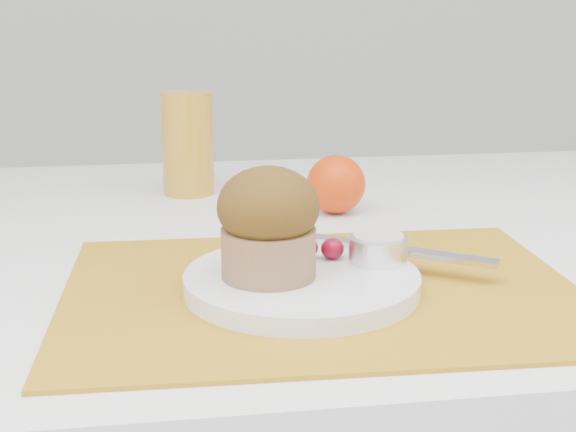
{
  "coord_description": "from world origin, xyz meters",
  "views": [
    {
      "loc": [
        -0.11,
        -0.8,
        1.0
      ],
      "look_at": [
        -0.0,
        -0.07,
        0.8
      ],
      "focal_mm": 50.0,
      "sensor_mm": 36.0,
      "label": 1
    }
  ],
  "objects": [
    {
      "name": "placemat",
      "position": [
        0.01,
        -0.15,
        0.75
      ],
      "size": [
        0.46,
        0.34,
        0.0
      ],
      "primitive_type": "cube",
      "rotation": [
        0.0,
        0.0,
        -0.03
      ],
      "color": "#B88019",
      "rests_on": "table"
    },
    {
      "name": "plate",
      "position": [
        -0.0,
        -0.15,
        0.76
      ],
      "size": [
        0.22,
        0.22,
        0.02
      ],
      "primitive_type": "cylinder",
      "rotation": [
        0.0,
        0.0,
        -0.06
      ],
      "color": "white",
      "rests_on": "placemat"
    },
    {
      "name": "ramekin",
      "position": [
        0.07,
        -0.13,
        0.78
      ],
      "size": [
        0.07,
        0.07,
        0.02
      ],
      "primitive_type": "cylinder",
      "rotation": [
        0.0,
        0.0,
        0.26
      ],
      "color": "silver",
      "rests_on": "plate"
    },
    {
      "name": "cream",
      "position": [
        0.07,
        -0.13,
        0.79
      ],
      "size": [
        0.06,
        0.06,
        0.01
      ],
      "primitive_type": "cylinder",
      "rotation": [
        0.0,
        0.0,
        0.27
      ],
      "color": "beige",
      "rests_on": "ramekin"
    },
    {
      "name": "raspberry_near",
      "position": [
        0.01,
        -0.11,
        0.78
      ],
      "size": [
        0.02,
        0.02,
        0.02
      ],
      "primitive_type": "ellipsoid",
      "color": "#590402",
      "rests_on": "plate"
    },
    {
      "name": "raspberry_far",
      "position": [
        0.03,
        -0.11,
        0.78
      ],
      "size": [
        0.02,
        0.02,
        0.02
      ],
      "primitive_type": "ellipsoid",
      "color": "#5E0214",
      "rests_on": "plate"
    },
    {
      "name": "butter_knife",
      "position": [
        0.09,
        -0.1,
        0.77
      ],
      "size": [
        0.18,
        0.13,
        0.01
      ],
      "primitive_type": "cube",
      "rotation": [
        0.0,
        0.0,
        -0.61
      ],
      "color": "silver",
      "rests_on": "plate"
    },
    {
      "name": "orange",
      "position": [
        0.08,
        0.12,
        0.79
      ],
      "size": [
        0.07,
        0.07,
        0.07
      ],
      "primitive_type": "sphere",
      "color": "#E83E08",
      "rests_on": "table"
    },
    {
      "name": "juice_glass",
      "position": [
        -0.09,
        0.24,
        0.82
      ],
      "size": [
        0.08,
        0.08,
        0.13
      ],
      "primitive_type": "cylinder",
      "rotation": [
        0.0,
        0.0,
        -0.22
      ],
      "color": "gold",
      "rests_on": "table"
    },
    {
      "name": "muffin",
      "position": [
        -0.03,
        -0.15,
        0.82
      ],
      "size": [
        0.1,
        0.1,
        0.1
      ],
      "color": "#956948",
      "rests_on": "plate"
    }
  ]
}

